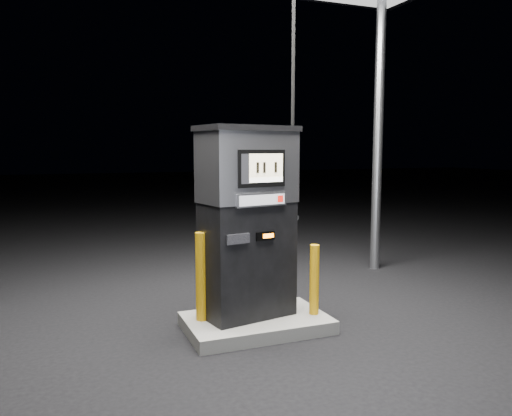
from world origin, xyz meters
name	(u,v)px	position (x,y,z in m)	size (l,w,h in m)	color
ground	(256,329)	(0.00, 0.00, 0.00)	(80.00, 80.00, 0.00)	black
pump_island	(256,323)	(0.00, 0.00, 0.07)	(1.60, 1.00, 0.15)	slate
fuel_dispenser	(247,220)	(-0.07, 0.10, 1.26)	(1.24, 0.83, 4.48)	black
bollard_left	(202,276)	(-0.60, 0.13, 0.65)	(0.13, 0.13, 0.99)	#CA8E0B
bollard_right	(314,280)	(0.66, -0.15, 0.56)	(0.11, 0.11, 0.82)	#CA8E0B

